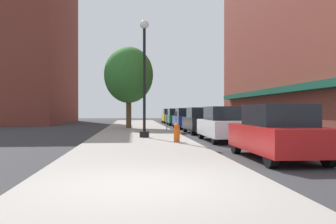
% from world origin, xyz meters
% --- Properties ---
extents(ground_plane, '(90.00, 90.00, 0.00)m').
position_xyz_m(ground_plane, '(4.00, 18.00, 0.00)').
color(ground_plane, '#2D2D30').
extents(sidewalk_slab, '(4.80, 50.00, 0.12)m').
position_xyz_m(sidewalk_slab, '(0.00, 19.00, 0.06)').
color(sidewalk_slab, gray).
rests_on(sidewalk_slab, ground).
extents(building_right_brick, '(6.80, 40.00, 19.87)m').
position_xyz_m(building_right_brick, '(14.99, 22.00, 9.91)').
color(building_right_brick, brown).
rests_on(building_right_brick, ground).
extents(building_far_background, '(6.80, 18.00, 19.17)m').
position_xyz_m(building_far_background, '(-11.01, 37.00, 9.56)').
color(building_far_background, brown).
rests_on(building_far_background, ground).
extents(lamppost, '(0.48, 0.48, 5.90)m').
position_xyz_m(lamppost, '(0.27, 11.79, 3.20)').
color(lamppost, black).
rests_on(lamppost, sidewalk_slab).
extents(fire_hydrant, '(0.33, 0.26, 0.79)m').
position_xyz_m(fire_hydrant, '(1.58, 9.00, 0.52)').
color(fire_hydrant, '#E05614').
rests_on(fire_hydrant, sidewalk_slab).
extents(parking_meter_near, '(0.14, 0.09, 1.31)m').
position_xyz_m(parking_meter_near, '(2.05, 18.74, 0.95)').
color(parking_meter_near, slate).
rests_on(parking_meter_near, sidewalk_slab).
extents(parking_meter_far, '(0.14, 0.09, 1.31)m').
position_xyz_m(parking_meter_far, '(2.05, 13.25, 0.95)').
color(parking_meter_far, slate).
rests_on(parking_meter_far, sidewalk_slab).
extents(tree_near, '(3.76, 3.76, 6.26)m').
position_xyz_m(tree_near, '(-0.63, 21.67, 4.20)').
color(tree_near, '#4C3823').
rests_on(tree_near, sidewalk_slab).
extents(car_red, '(1.80, 4.30, 1.66)m').
position_xyz_m(car_red, '(4.00, 3.96, 0.81)').
color(car_red, black).
rests_on(car_red, ground).
extents(car_white, '(1.80, 4.30, 1.66)m').
position_xyz_m(car_white, '(4.00, 10.43, 0.81)').
color(car_white, black).
rests_on(car_white, ground).
extents(car_black, '(1.80, 4.30, 1.66)m').
position_xyz_m(car_black, '(4.00, 16.28, 0.81)').
color(car_black, black).
rests_on(car_black, ground).
extents(car_blue, '(1.80, 4.30, 1.66)m').
position_xyz_m(car_blue, '(4.00, 22.63, 0.81)').
color(car_blue, black).
rests_on(car_blue, ground).
extents(car_green, '(1.80, 4.30, 1.66)m').
position_xyz_m(car_green, '(4.00, 29.59, 0.81)').
color(car_green, black).
rests_on(car_green, ground).
extents(car_yellow, '(1.80, 4.30, 1.66)m').
position_xyz_m(car_yellow, '(4.00, 35.50, 0.81)').
color(car_yellow, black).
rests_on(car_yellow, ground).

